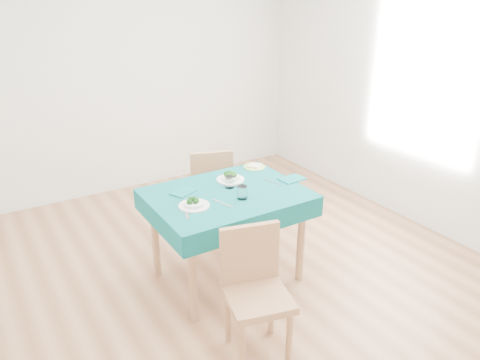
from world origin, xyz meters
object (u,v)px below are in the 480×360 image
chair_near (258,291)px  side_plate (254,167)px  chair_far (210,183)px  bowl_near (194,202)px  bowl_far (230,176)px  table (227,236)px

chair_near → side_plate: 1.42m
chair_near → side_plate: chair_near is taller
chair_near → chair_far: 1.74m
bowl_near → bowl_far: same height
bowl_near → side_plate: bearing=27.9°
table → side_plate: (0.47, 0.33, 0.38)m
bowl_near → side_plate: 0.90m
bowl_near → bowl_far: (0.47, 0.28, 0.00)m
chair_near → side_plate: bearing=72.0°
bowl_near → side_plate: size_ratio=1.17×
table → side_plate: bearing=35.2°
bowl_near → bowl_far: 0.54m
chair_far → bowl_far: size_ratio=4.26×
chair_near → bowl_near: 0.82m
table → bowl_near: size_ratio=5.15×
bowl_near → table: bearing=14.9°
table → bowl_far: (0.15, 0.19, 0.41)m
table → bowl_far: 0.48m
chair_near → bowl_near: bearing=108.0°
table → chair_near: bearing=-107.9°
side_plate → bowl_near: bearing=-152.1°
table → side_plate: size_ratio=6.03×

